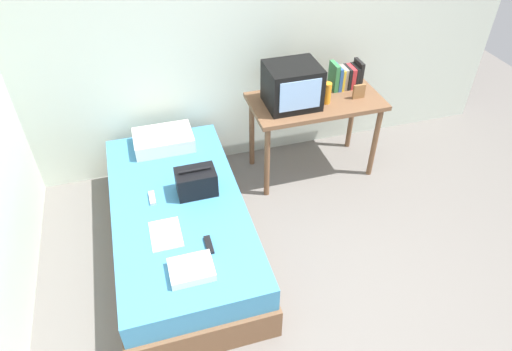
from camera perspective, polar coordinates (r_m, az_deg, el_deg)
name	(u,v)px	position (r m, az deg, el deg)	size (l,w,h in m)	color
ground_plane	(319,309)	(3.38, 7.99, -16.32)	(8.00, 8.00, 0.00)	slate
wall_back	(242,27)	(4.07, -1.73, 18.25)	(5.20, 0.10, 2.60)	silver
bed	(181,225)	(3.60, -9.48, -6.16)	(1.00, 2.00, 0.47)	brown
desk	(315,109)	(4.10, 7.46, 8.29)	(1.16, 0.60, 0.77)	brown
tv	(292,86)	(3.87, 4.59, 11.24)	(0.44, 0.39, 0.36)	black
water_bottle	(327,93)	(3.97, 8.91, 10.24)	(0.08, 0.08, 0.19)	orange
book_row	(345,76)	(4.24, 11.19, 12.17)	(0.27, 0.17, 0.25)	#337F47
picture_frame	(359,91)	(4.10, 12.86, 10.29)	(0.11, 0.02, 0.13)	olive
pillow	(164,140)	(4.00, -11.59, 4.41)	(0.50, 0.35, 0.12)	silver
handbag	(196,182)	(3.44, -7.55, -0.80)	(0.30, 0.20, 0.22)	black
magazine	(166,234)	(3.22, -11.31, -7.26)	(0.21, 0.29, 0.01)	white
remote_dark	(209,245)	(3.10, -5.97, -8.69)	(0.04, 0.16, 0.02)	black
remote_silver	(152,198)	(3.50, -12.97, -2.77)	(0.04, 0.14, 0.02)	#B7B7BC
folded_towel	(191,269)	(2.95, -8.15, -11.66)	(0.28, 0.22, 0.06)	white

